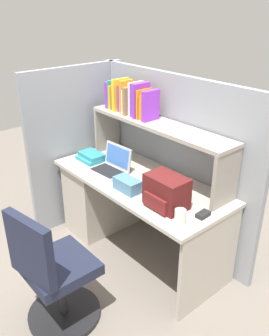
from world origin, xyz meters
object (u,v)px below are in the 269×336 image
at_px(backpack, 166,192).
at_px(paper_cup, 180,217).
at_px(laptop, 112,166).
at_px(computer_mouse, 203,215).
at_px(tissue_box, 127,185).
at_px(office_chair, 54,277).

bearing_deg(backpack, paper_cup, -21.39).
bearing_deg(backpack, laptop, 175.32).
bearing_deg(computer_mouse, backpack, -162.53).
height_order(backpack, paper_cup, backpack).
bearing_deg(laptop, tissue_box, -18.52).
bearing_deg(tissue_box, office_chair, -80.90).
distance_m(backpack, computer_mouse, 0.30).
bearing_deg(backpack, office_chair, -104.94).
relative_size(laptop, backpack, 1.09).
distance_m(computer_mouse, office_chair, 1.10).
xyz_separation_m(laptop, backpack, (0.72, -0.06, 0.06)).
relative_size(laptop, computer_mouse, 3.14).
distance_m(laptop, office_chair, 1.08).
xyz_separation_m(backpack, paper_cup, (0.22, -0.09, -0.06)).
xyz_separation_m(computer_mouse, office_chair, (-0.49, -0.92, -0.35)).
bearing_deg(computer_mouse, paper_cup, -105.90).
bearing_deg(computer_mouse, laptop, 179.17).
height_order(backpack, computer_mouse, backpack).
distance_m(backpack, paper_cup, 0.25).
bearing_deg(laptop, computer_mouse, 2.46).
xyz_separation_m(paper_cup, office_chair, (-0.44, -0.73, -0.39)).
relative_size(paper_cup, office_chair, 0.12).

